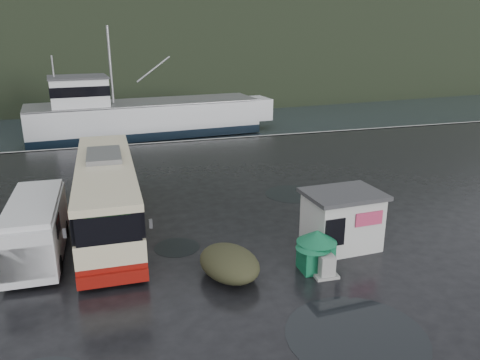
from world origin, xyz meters
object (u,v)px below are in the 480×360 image
object	(u,v)px
fishing_trawler	(146,121)
waste_bin_left	(312,270)
dome_tent	(229,276)
coach_bus	(110,226)
white_van	(40,256)
waste_bin_right	(315,267)
ticket_kiosk	(340,246)
jersey_barrier_b	(366,241)
jersey_barrier_a	(319,269)

from	to	relation	value
fishing_trawler	waste_bin_left	bearing A→B (deg)	-89.88
dome_tent	waste_bin_left	bearing A→B (deg)	-8.32
coach_bus	white_van	bearing A→B (deg)	-140.10
waste_bin_right	ticket_kiosk	world-z (taller)	ticket_kiosk
white_van	jersey_barrier_b	world-z (taller)	white_van
dome_tent	fishing_trawler	xyz separation A→B (m)	(0.24, 31.30, 0.00)
dome_tent	fishing_trawler	world-z (taller)	fishing_trawler
dome_tent	jersey_barrier_b	distance (m)	6.43
waste_bin_right	ticket_kiosk	xyz separation A→B (m)	(1.74, 1.32, 0.00)
coach_bus	jersey_barrier_a	world-z (taller)	coach_bus
fishing_trawler	dome_tent	bearing A→B (deg)	-95.40
jersey_barrier_a	white_van	bearing A→B (deg)	157.63
coach_bus	waste_bin_left	size ratio (longest dim) A/B	8.73
waste_bin_left	waste_bin_right	distance (m)	0.29
coach_bus	white_van	size ratio (longest dim) A/B	2.02
coach_bus	dome_tent	distance (m)	7.14
dome_tent	ticket_kiosk	world-z (taller)	ticket_kiosk
jersey_barrier_b	fishing_trawler	size ratio (longest dim) A/B	0.06
waste_bin_right	waste_bin_left	bearing A→B (deg)	-138.75
coach_bus	fishing_trawler	distance (m)	25.73
coach_bus	fishing_trawler	xyz separation A→B (m)	(4.23, 25.38, 0.00)
waste_bin_left	fishing_trawler	bearing A→B (deg)	95.08
dome_tent	fishing_trawler	size ratio (longest dim) A/B	0.11
waste_bin_right	dome_tent	size ratio (longest dim) A/B	0.55
ticket_kiosk	waste_bin_right	bearing A→B (deg)	-145.45
white_van	coach_bus	bearing A→B (deg)	40.29
waste_bin_right	ticket_kiosk	bearing A→B (deg)	37.24
jersey_barrier_b	fishing_trawler	world-z (taller)	fishing_trawler
white_van	waste_bin_left	bearing A→B (deg)	-21.95
white_van	waste_bin_left	distance (m)	10.62
waste_bin_left	jersey_barrier_b	world-z (taller)	waste_bin_left
waste_bin_right	jersey_barrier_b	size ratio (longest dim) A/B	1.02
waste_bin_right	jersey_barrier_b	world-z (taller)	waste_bin_right
dome_tent	jersey_barrier_a	bearing A→B (deg)	-7.98
coach_bus	dome_tent	world-z (taller)	coach_bus
white_van	jersey_barrier_a	xyz separation A→B (m)	(10.07, -4.14, 0.00)
waste_bin_left	jersey_barrier_b	distance (m)	3.64
white_van	jersey_barrier_a	size ratio (longest dim) A/B	3.30
waste_bin_right	coach_bus	bearing A→B (deg)	139.64
white_van	dome_tent	size ratio (longest dim) A/B	2.07
waste_bin_right	jersey_barrier_b	xyz separation A→B (m)	(3.04, 1.44, 0.00)
jersey_barrier_a	jersey_barrier_b	distance (m)	3.41
waste_bin_left	ticket_kiosk	world-z (taller)	ticket_kiosk
dome_tent	jersey_barrier_a	size ratio (longest dim) A/B	1.60
waste_bin_left	dome_tent	size ratio (longest dim) A/B	0.48
waste_bin_left	dome_tent	world-z (taller)	waste_bin_left
coach_bus	jersey_barrier_b	world-z (taller)	coach_bus
white_van	dome_tent	world-z (taller)	white_van
coach_bus	jersey_barrier_b	bearing A→B (deg)	-24.20
jersey_barrier_a	dome_tent	bearing A→B (deg)	172.02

